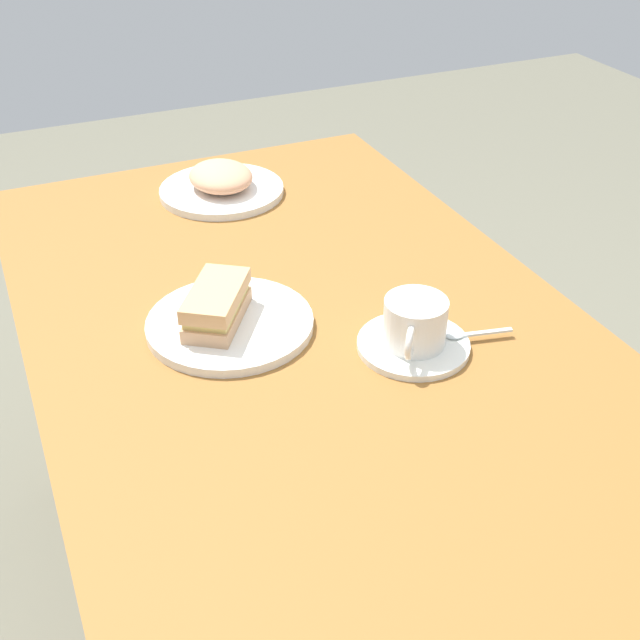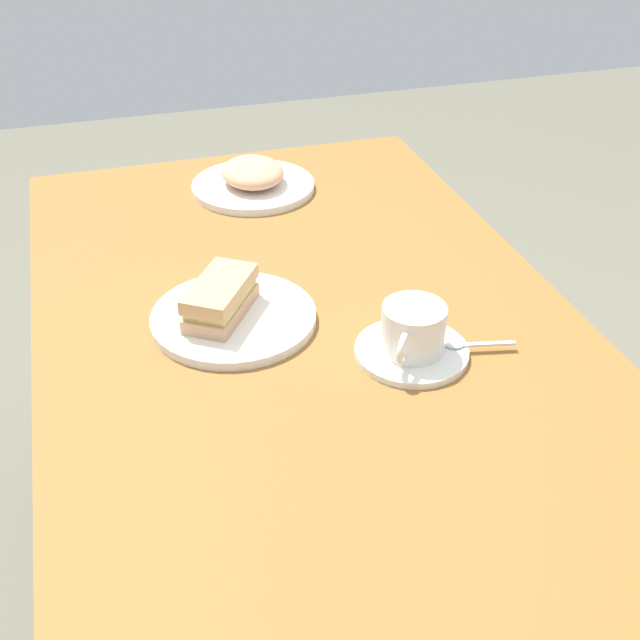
{
  "view_description": "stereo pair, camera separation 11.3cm",
  "coord_description": "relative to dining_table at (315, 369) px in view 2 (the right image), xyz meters",
  "views": [
    {
      "loc": [
        -0.88,
        0.38,
        1.38
      ],
      "look_at": [
        -0.02,
        -0.0,
        0.74
      ],
      "focal_mm": 45.59,
      "sensor_mm": 36.0,
      "label": 1
    },
    {
      "loc": [
        -0.92,
        0.27,
        1.38
      ],
      "look_at": [
        -0.02,
        -0.0,
        0.74
      ],
      "focal_mm": 45.59,
      "sensor_mm": 36.0,
      "label": 2
    }
  ],
  "objects": [
    {
      "name": "ground_plane",
      "position": [
        0.0,
        0.0,
        -0.64
      ],
      "size": [
        6.0,
        6.0,
        0.0
      ],
      "primitive_type": "plane",
      "color": "#6B6857"
    },
    {
      "name": "dining_table",
      "position": [
        0.0,
        0.0,
        0.0
      ],
      "size": [
        1.35,
        0.78,
        0.71
      ],
      "color": "#915F2B",
      "rests_on": "ground_plane"
    },
    {
      "name": "sandwich_plate",
      "position": [
        0.06,
        0.11,
        0.08
      ],
      "size": [
        0.24,
        0.24,
        0.01
      ],
      "primitive_type": "cylinder",
      "color": "white",
      "rests_on": "dining_table"
    },
    {
      "name": "sandwich_front",
      "position": [
        0.06,
        0.12,
        0.11
      ],
      "size": [
        0.15,
        0.13,
        0.05
      ],
      "color": "tan",
      "rests_on": "sandwich_plate"
    },
    {
      "name": "coffee_saucer",
      "position": [
        -0.09,
        -0.11,
        0.08
      ],
      "size": [
        0.16,
        0.16,
        0.01
      ],
      "primitive_type": "cylinder",
      "color": "white",
      "rests_on": "dining_table"
    },
    {
      "name": "coffee_cup",
      "position": [
        -0.1,
        -0.11,
        0.12
      ],
      "size": [
        0.11,
        0.09,
        0.07
      ],
      "color": "white",
      "rests_on": "coffee_saucer"
    },
    {
      "name": "spoon",
      "position": [
        -0.11,
        -0.19,
        0.08
      ],
      "size": [
        0.03,
        0.1,
        0.01
      ],
      "color": "silver",
      "rests_on": "coffee_saucer"
    },
    {
      "name": "side_plate",
      "position": [
        0.49,
        -0.02,
        0.08
      ],
      "size": [
        0.24,
        0.24,
        0.01
      ],
      "primitive_type": "cylinder",
      "color": "white",
      "rests_on": "dining_table"
    },
    {
      "name": "side_food_pile",
      "position": [
        0.49,
        -0.02,
        0.11
      ],
      "size": [
        0.14,
        0.12,
        0.04
      ],
      "primitive_type": "ellipsoid",
      "color": "tan",
      "rests_on": "side_plate"
    }
  ]
}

